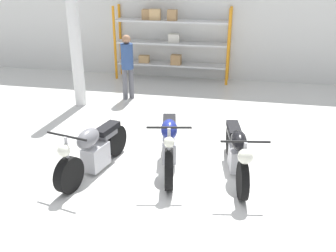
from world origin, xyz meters
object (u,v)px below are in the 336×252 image
(motorcycle_grey, at_px, (94,150))
(person_browsing, at_px, (127,62))
(shelving_rack, at_px, (169,40))
(motorcycle_blue, at_px, (169,143))
(motorcycle_black, at_px, (237,151))

(motorcycle_grey, distance_m, person_browsing, 3.93)
(shelving_rack, xyz_separation_m, motorcycle_blue, (1.10, -5.48, -0.75))
(motorcycle_blue, xyz_separation_m, motorcycle_black, (1.17, -0.03, -0.02))
(shelving_rack, height_order, person_browsing, shelving_rack)
(person_browsing, bearing_deg, motorcycle_black, -175.93)
(shelving_rack, distance_m, motorcycle_black, 6.01)
(motorcycle_blue, distance_m, motorcycle_black, 1.17)
(motorcycle_blue, xyz_separation_m, person_browsing, (-1.80, 3.42, 0.54))
(motorcycle_black, bearing_deg, motorcycle_blue, -101.16)
(motorcycle_blue, bearing_deg, motorcycle_grey, -82.27)
(person_browsing, bearing_deg, shelving_rack, -55.22)
(motorcycle_black, bearing_deg, person_browsing, -148.93)
(shelving_rack, xyz_separation_m, person_browsing, (-0.70, -2.06, -0.21))
(shelving_rack, relative_size, person_browsing, 2.08)
(shelving_rack, bearing_deg, motorcycle_grey, -91.32)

